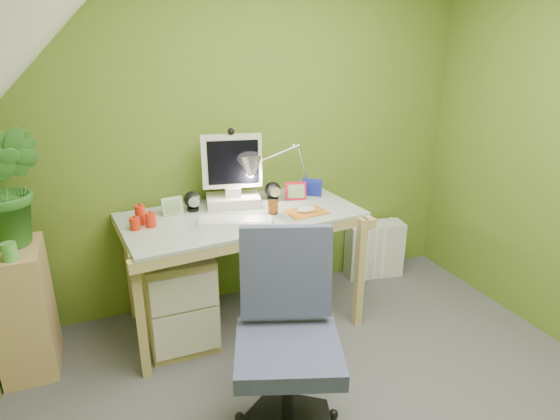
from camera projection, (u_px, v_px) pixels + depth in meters
name	position (u px, v px, depth m)	size (l,w,h in m)	color
wall_back	(247.00, 133.00, 3.15)	(3.20, 0.01, 2.40)	#5A7724
slope_ceiling	(60.00, 17.00, 1.18)	(1.10, 3.20, 1.10)	white
desk	(243.00, 269.00, 3.05)	(1.45, 0.72, 0.78)	tan
monitor	(232.00, 165.00, 2.98)	(0.38, 0.22, 0.52)	silver
speaker_left	(192.00, 201.00, 2.93)	(0.11, 0.11, 0.13)	black
speaker_right	(273.00, 191.00, 3.12)	(0.11, 0.11, 0.13)	black
keyboard	(236.00, 221.00, 2.76)	(0.42, 0.13, 0.02)	white
mousepad	(306.00, 212.00, 2.92)	(0.24, 0.17, 0.01)	#B8671C
mouse	(306.00, 210.00, 2.91)	(0.12, 0.07, 0.04)	silver
amber_tumbler	(273.00, 207.00, 2.89)	(0.06, 0.06, 0.08)	#8F4614
candle_cluster	(141.00, 217.00, 2.69)	(0.15, 0.13, 0.11)	red
photo_frame_red	(296.00, 191.00, 3.14)	(0.14, 0.02, 0.12)	red
photo_frame_blue	(312.00, 187.00, 3.22)	(0.14, 0.02, 0.12)	navy
photo_frame_green	(172.00, 206.00, 2.88)	(0.13, 0.02, 0.11)	#A2C084
desk_lamp	(297.00, 158.00, 3.13)	(0.51, 0.22, 0.54)	silver
side_ledge	(24.00, 309.00, 2.62)	(0.28, 0.43, 0.74)	tan
potted_plant	(8.00, 187.00, 2.43)	(0.36, 0.29, 0.65)	#2F6D24
green_cup	(10.00, 252.00, 2.35)	(0.07, 0.07, 0.09)	#57AB47
task_chair	(288.00, 348.00, 2.11)	(0.54, 0.54, 0.97)	#393E5D
radiator	(374.00, 249.00, 3.72)	(0.44, 0.18, 0.44)	silver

